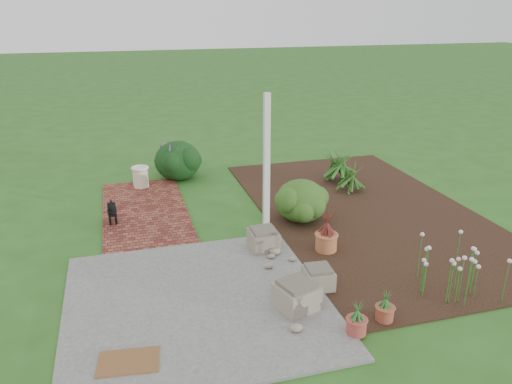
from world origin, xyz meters
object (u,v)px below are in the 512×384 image
object	(u,v)px
cream_ceramic_urn	(141,177)
black_dog	(112,210)
evergreen_shrub	(301,200)
stone_trough_near	(296,296)

from	to	relation	value
cream_ceramic_urn	black_dog	bearing A→B (deg)	-108.62
black_dog	evergreen_shrub	distance (m)	3.49
cream_ceramic_urn	stone_trough_near	bearing A→B (deg)	-72.69
stone_trough_near	black_dog	xyz separation A→B (m)	(-2.31, 3.51, 0.10)
stone_trough_near	cream_ceramic_urn	distance (m)	5.63
stone_trough_near	black_dog	distance (m)	4.20
black_dog	evergreen_shrub	size ratio (longest dim) A/B	0.54
cream_ceramic_urn	evergreen_shrub	distance (m)	3.83
evergreen_shrub	black_dog	bearing A→B (deg)	167.10
black_dog	evergreen_shrub	bearing A→B (deg)	-14.78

